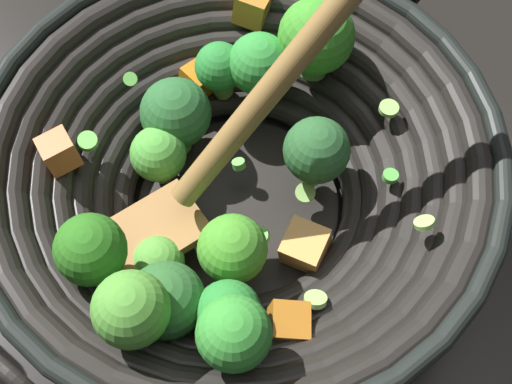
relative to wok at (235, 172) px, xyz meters
The scene contains 2 objects.
ground_plane 0.06m from the wok, 141.39° to the left, with size 4.00×4.00×0.00m, color black.
wok is the anchor object (origin of this frame).
Camera 1 is at (0.26, 0.02, 0.52)m, focal length 51.04 mm.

